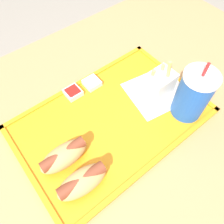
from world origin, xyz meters
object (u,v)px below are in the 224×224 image
at_px(sauce_cup_mayo, 92,83).
at_px(sauce_cup_ketchup, 73,92).
at_px(hot_dog_near, 64,156).
at_px(fries_carton, 159,82).
at_px(soda_cup, 193,95).
at_px(hot_dog_far, 82,181).

height_order(sauce_cup_mayo, sauce_cup_ketchup, same).
xyz_separation_m(hot_dog_near, fries_carton, (-0.31, -0.01, 0.01)).
bearing_deg(sauce_cup_ketchup, soda_cup, 131.08).
xyz_separation_m(soda_cup, sauce_cup_ketchup, (0.20, -0.23, -0.06)).
bearing_deg(sauce_cup_ketchup, fries_carton, 144.44).
bearing_deg(sauce_cup_ketchup, hot_dog_far, 61.91).
bearing_deg(hot_dog_near, hot_dog_far, 90.00).
height_order(soda_cup, hot_dog_near, soda_cup).
bearing_deg(sauce_cup_mayo, fries_carton, 134.57).
distance_m(hot_dog_far, fries_carton, 0.32).
distance_m(sauce_cup_mayo, sauce_cup_ketchup, 0.06).
bearing_deg(soda_cup, sauce_cup_ketchup, -48.92).
height_order(soda_cup, fries_carton, soda_cup).
relative_size(sauce_cup_mayo, sauce_cup_ketchup, 1.00).
distance_m(soda_cup, sauce_cup_ketchup, 0.31).
bearing_deg(hot_dog_far, soda_cup, 178.39).
height_order(soda_cup, sauce_cup_ketchup, soda_cup).
bearing_deg(hot_dog_far, fries_carton, -164.51).
distance_m(soda_cup, sauce_cup_mayo, 0.27).
distance_m(soda_cup, fries_carton, 0.10).
distance_m(fries_carton, sauce_cup_mayo, 0.19).
bearing_deg(soda_cup, hot_dog_far, -1.61).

